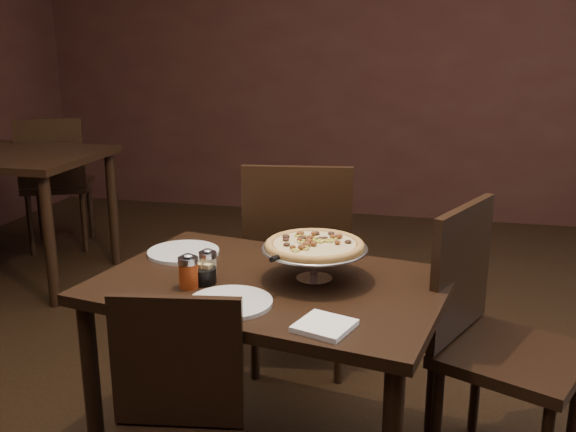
# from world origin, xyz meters

# --- Properties ---
(room) EXTENTS (6.04, 7.04, 2.84)m
(room) POSITION_xyz_m (0.06, 0.03, 1.40)
(room) COLOR black
(room) RESTS_ON ground
(dining_table) EXTENTS (1.26, 0.95, 0.71)m
(dining_table) POSITION_xyz_m (-0.02, -0.05, 0.62)
(dining_table) COLOR black
(dining_table) RESTS_ON ground
(pizza_stand) EXTENTS (0.36, 0.36, 0.15)m
(pizza_stand) POSITION_xyz_m (0.12, -0.01, 0.84)
(pizza_stand) COLOR #B0B0B7
(pizza_stand) RESTS_ON dining_table
(parmesan_shaker) EXTENTS (0.06, 0.06, 0.11)m
(parmesan_shaker) POSITION_xyz_m (-0.23, -0.08, 0.76)
(parmesan_shaker) COLOR beige
(parmesan_shaker) RESTS_ON dining_table
(pepper_flake_shaker) EXTENTS (0.07, 0.07, 0.12)m
(pepper_flake_shaker) POSITION_xyz_m (-0.26, -0.17, 0.77)
(pepper_flake_shaker) COLOR maroon
(pepper_flake_shaker) RESTS_ON dining_table
(packet_caddy) EXTENTS (0.09, 0.09, 0.07)m
(packet_caddy) POSITION_xyz_m (-0.23, -0.12, 0.74)
(packet_caddy) COLOR black
(packet_caddy) RESTS_ON dining_table
(napkin_stack) EXTENTS (0.18, 0.18, 0.02)m
(napkin_stack) POSITION_xyz_m (0.22, -0.37, 0.72)
(napkin_stack) COLOR white
(napkin_stack) RESTS_ON dining_table
(plate_left) EXTENTS (0.27, 0.27, 0.01)m
(plate_left) POSITION_xyz_m (-0.41, 0.15, 0.72)
(plate_left) COLOR silver
(plate_left) RESTS_ON dining_table
(plate_near) EXTENTS (0.26, 0.26, 0.01)m
(plate_near) POSITION_xyz_m (-0.09, -0.27, 0.72)
(plate_near) COLOR silver
(plate_near) RESTS_ON dining_table
(serving_spatula) EXTENTS (0.13, 0.13, 0.02)m
(serving_spatula) POSITION_xyz_m (0.04, -0.13, 0.83)
(serving_spatula) COLOR #B0B0B7
(serving_spatula) RESTS_ON pizza_stand
(chair_far) EXTENTS (0.52, 0.52, 0.99)m
(chair_far) POSITION_xyz_m (-0.07, 0.66, 0.54)
(chair_far) COLOR black
(chair_far) RESTS_ON ground
(chair_side) EXTENTS (0.59, 0.59, 0.96)m
(chair_side) POSITION_xyz_m (0.72, 0.12, 0.52)
(chair_side) COLOR black
(chair_side) RESTS_ON ground
(bg_chair_far) EXTENTS (0.60, 0.60, 0.98)m
(bg_chair_far) POSITION_xyz_m (-2.16, 2.02, 0.53)
(bg_chair_far) COLOR black
(bg_chair_far) RESTS_ON ground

